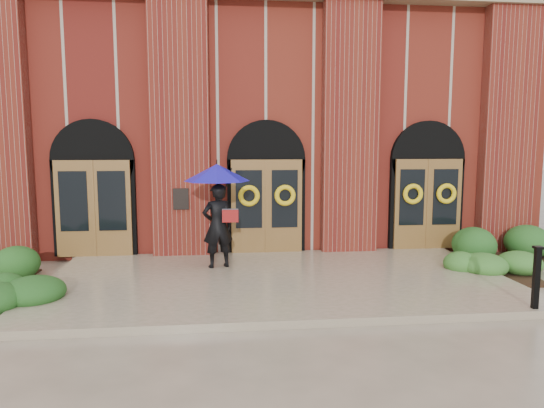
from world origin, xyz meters
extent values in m
plane|color=gray|center=(0.00, 0.00, 0.00)|extent=(90.00, 90.00, 0.00)
cube|color=tan|center=(0.00, 0.15, 0.07)|extent=(10.00, 5.30, 0.15)
cube|color=maroon|center=(0.00, 8.90, 3.50)|extent=(16.00, 12.00, 7.00)
cube|color=black|center=(-2.25, 2.47, 1.65)|extent=(0.40, 0.05, 0.55)
cube|color=maroon|center=(-2.25, 2.73, 3.50)|extent=(1.50, 0.45, 7.00)
cube|color=maroon|center=(2.25, 2.73, 3.50)|extent=(1.50, 0.45, 7.00)
cube|color=maroon|center=(6.75, 2.73, 3.50)|extent=(1.50, 0.45, 7.00)
cube|color=brown|center=(-4.50, 2.71, 1.40)|extent=(1.90, 0.10, 2.50)
cylinder|color=black|center=(-4.50, 2.85, 2.65)|extent=(2.10, 0.22, 2.10)
cube|color=brown|center=(0.00, 2.71, 1.40)|extent=(1.90, 0.10, 2.50)
cylinder|color=black|center=(0.00, 2.85, 2.65)|extent=(2.10, 0.22, 2.10)
cube|color=brown|center=(4.50, 2.71, 1.40)|extent=(1.90, 0.10, 2.50)
cylinder|color=black|center=(4.50, 2.85, 2.65)|extent=(2.10, 0.22, 2.10)
torus|color=yellow|center=(-0.48, 2.59, 1.70)|extent=(0.57, 0.13, 0.57)
torus|color=yellow|center=(0.48, 2.59, 1.70)|extent=(0.57, 0.13, 0.57)
torus|color=yellow|center=(4.02, 2.59, 1.70)|extent=(0.57, 0.13, 0.57)
torus|color=yellow|center=(4.98, 2.59, 1.70)|extent=(0.57, 0.13, 0.57)
imported|color=black|center=(-1.31, 1.20, 1.14)|extent=(0.82, 0.65, 1.99)
cone|color=#1C17B4|center=(-1.31, 1.20, 2.40)|extent=(1.88, 1.88, 0.40)
cylinder|color=black|center=(-1.26, 1.15, 1.87)|extent=(0.02, 0.02, 0.66)
cube|color=#96989A|center=(-1.01, 1.04, 1.41)|extent=(0.41, 0.28, 0.29)
cube|color=maroon|center=(-1.01, 0.93, 1.41)|extent=(0.37, 0.12, 0.29)
cube|color=black|center=(4.30, -2.35, 0.69)|extent=(0.11, 0.11, 1.08)
cube|color=black|center=(4.30, -2.35, 1.25)|extent=(0.17, 0.17, 0.04)
ellipsoid|color=#21501C|center=(6.19, 1.82, 0.42)|extent=(3.29, 1.31, 0.84)
ellipsoid|color=#1E4819|center=(-5.10, -0.74, 0.27)|extent=(1.51, 1.30, 0.53)
ellipsoid|color=#306223|center=(5.10, 0.00, 0.26)|extent=(1.47, 1.26, 0.52)
camera|label=1|loc=(-1.22, -10.13, 3.04)|focal=32.00mm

